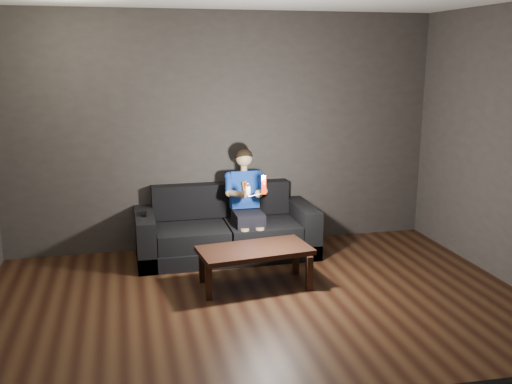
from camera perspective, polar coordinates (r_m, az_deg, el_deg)
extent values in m
plane|color=black|center=(4.66, 2.67, -14.73)|extent=(5.00, 5.00, 0.00)
cube|color=#35302E|center=(6.60, -3.18, 6.02)|extent=(5.00, 0.04, 2.70)
cube|color=#35302E|center=(2.03, 23.31, -12.39)|extent=(5.00, 0.04, 2.70)
cube|color=black|center=(6.48, -2.96, -5.62)|extent=(1.99, 0.86, 0.17)
cube|color=black|center=(6.28, -6.41, -4.49)|extent=(0.78, 0.61, 0.21)
cube|color=black|center=(6.41, 0.67, -4.01)|extent=(0.78, 0.61, 0.21)
cube|color=black|center=(6.65, -3.52, -0.73)|extent=(1.59, 0.20, 0.39)
cube|color=black|center=(6.33, -11.00, -4.55)|extent=(0.20, 0.86, 0.54)
cube|color=black|center=(6.63, 4.67, -3.52)|extent=(0.20, 0.86, 0.54)
cube|color=black|center=(6.30, -0.79, -2.64)|extent=(0.31, 0.40, 0.15)
cube|color=#052698|center=(6.43, -1.20, 0.27)|extent=(0.31, 0.22, 0.44)
cube|color=gold|center=(6.33, -1.04, 0.64)|extent=(0.10, 0.10, 0.10)
cube|color=#AC2912|center=(6.33, -1.03, 0.64)|extent=(0.06, 0.06, 0.07)
cylinder|color=tan|center=(6.38, -1.22, 2.37)|extent=(0.07, 0.07, 0.06)
sphere|color=tan|center=(6.36, -1.22, 3.43)|extent=(0.19, 0.19, 0.19)
ellipsoid|color=black|center=(6.37, -1.24, 3.63)|extent=(0.20, 0.20, 0.17)
cylinder|color=#052698|center=(6.31, -2.79, 0.74)|extent=(0.08, 0.24, 0.20)
cylinder|color=#052698|center=(6.39, 0.61, 0.91)|extent=(0.08, 0.24, 0.20)
cylinder|color=tan|center=(6.17, -1.98, 0.01)|extent=(0.15, 0.25, 0.11)
cylinder|color=tan|center=(6.23, 0.56, 0.15)|extent=(0.15, 0.25, 0.11)
sphere|color=tan|center=(6.09, -1.27, -0.27)|extent=(0.09, 0.09, 0.09)
sphere|color=tan|center=(6.13, 0.26, -0.18)|extent=(0.09, 0.09, 0.09)
cylinder|color=tan|center=(6.16, -1.13, -5.27)|extent=(0.09, 0.09, 0.35)
cylinder|color=tan|center=(6.20, 0.39, -5.15)|extent=(0.09, 0.09, 0.35)
cube|color=red|center=(5.88, 0.77, 0.73)|extent=(0.06, 0.08, 0.20)
cube|color=maroon|center=(5.85, 0.83, 1.22)|extent=(0.03, 0.01, 0.03)
cylinder|color=white|center=(5.86, 0.83, 0.56)|extent=(0.02, 0.01, 0.02)
ellipsoid|color=white|center=(5.86, -0.83, 0.25)|extent=(0.07, 0.09, 0.15)
cylinder|color=black|center=(5.82, -0.76, 0.69)|extent=(0.03, 0.01, 0.03)
cube|color=black|center=(6.21, -11.10, -2.16)|extent=(0.05, 0.16, 0.03)
cube|color=black|center=(6.25, -11.12, -1.89)|extent=(0.02, 0.02, 0.00)
cube|color=black|center=(5.54, -0.14, -5.86)|extent=(1.13, 0.66, 0.05)
cube|color=black|center=(5.33, -4.77, -8.98)|extent=(0.06, 0.06, 0.34)
cube|color=black|center=(5.54, 5.36, -8.09)|extent=(0.06, 0.06, 0.34)
cube|color=black|center=(5.73, -5.43, -7.34)|extent=(0.06, 0.06, 0.34)
cube|color=black|center=(5.93, 4.00, -6.59)|extent=(0.06, 0.06, 0.34)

